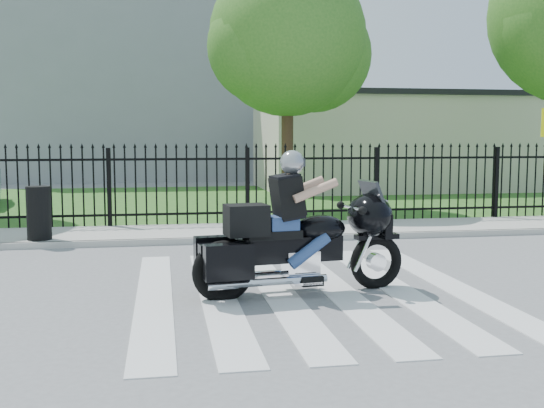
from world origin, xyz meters
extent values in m
plane|color=slate|center=(0.00, 0.00, 0.00)|extent=(120.00, 120.00, 0.00)
cube|color=#ADAAA3|center=(0.00, 5.00, 0.06)|extent=(40.00, 2.00, 0.12)
cube|color=#ADAAA3|center=(0.00, 4.00, 0.06)|extent=(40.00, 0.12, 0.12)
cube|color=#24531C|center=(0.00, 12.00, 0.01)|extent=(40.00, 12.00, 0.02)
cube|color=black|center=(0.00, 6.00, 0.35)|extent=(26.00, 0.04, 0.05)
cube|color=black|center=(0.00, 6.00, 1.55)|extent=(26.00, 0.04, 0.05)
cylinder|color=#382316|center=(1.50, 9.00, 2.08)|extent=(0.32, 0.32, 4.16)
sphere|color=#306A1E|center=(1.50, 9.00, 4.68)|extent=(4.20, 4.20, 4.20)
cube|color=beige|center=(7.00, 16.00, 1.75)|extent=(10.00, 6.00, 3.50)
cube|color=black|center=(7.00, 16.00, 3.60)|extent=(10.20, 6.20, 0.20)
cube|color=gray|center=(-3.00, 26.00, 6.00)|extent=(15.00, 10.00, 12.00)
torus|color=black|center=(0.95, 0.03, 0.36)|extent=(0.76, 0.23, 0.75)
torus|color=black|center=(-1.14, -0.23, 0.36)|extent=(0.80, 0.26, 0.79)
cube|color=black|center=(-0.29, -0.12, 0.59)|extent=(1.43, 0.43, 0.32)
ellipsoid|color=black|center=(0.14, -0.07, 0.84)|extent=(0.72, 0.51, 0.36)
cube|color=black|center=(-0.50, -0.15, 0.80)|extent=(0.74, 0.43, 0.11)
cube|color=silver|center=(-0.13, -0.10, 0.41)|extent=(0.47, 0.38, 0.32)
ellipsoid|color=black|center=(0.84, 0.02, 0.99)|extent=(0.68, 0.85, 0.58)
cube|color=black|center=(-0.84, -0.20, 0.99)|extent=(0.57, 0.47, 0.39)
cube|color=navy|center=(-0.37, -0.14, 0.93)|extent=(0.41, 0.37, 0.19)
sphere|color=#969A9D|center=(-0.24, -0.12, 1.71)|extent=(0.31, 0.31, 0.31)
cylinder|color=black|center=(-4.15, 4.30, 0.62)|extent=(0.46, 0.46, 1.00)
camera|label=1|loc=(-1.87, -8.02, 2.02)|focal=42.00mm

